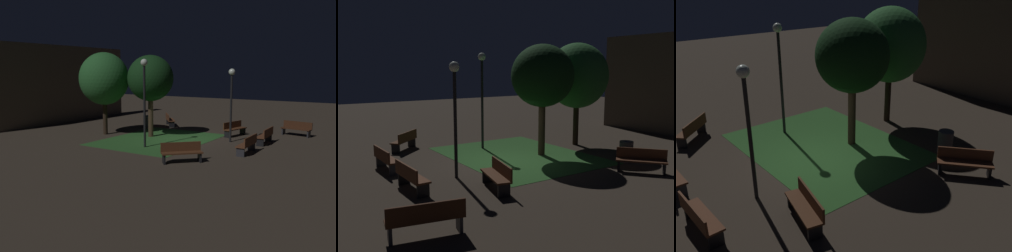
% 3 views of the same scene
% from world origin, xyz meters
% --- Properties ---
extents(ground_plane, '(60.00, 60.00, 0.00)m').
position_xyz_m(ground_plane, '(0.00, 0.00, 0.00)').
color(ground_plane, '#3D3328').
extents(grass_lawn, '(7.20, 5.53, 0.01)m').
position_xyz_m(grass_lawn, '(-0.70, 1.10, 0.01)').
color(grass_lawn, '#2D6028').
rests_on(grass_lawn, ground).
extents(bench_path_side, '(1.82, 0.54, 0.88)m').
position_xyz_m(bench_path_side, '(1.40, -4.52, 0.48)').
color(bench_path_side, brown).
rests_on(bench_path_side, ground).
extents(bench_by_lamp, '(1.86, 0.88, 0.88)m').
position_xyz_m(bench_by_lamp, '(2.76, -2.13, 0.48)').
color(bench_by_lamp, '#512D19').
rests_on(bench_by_lamp, ground).
extents(bench_front_right, '(1.70, 1.51, 0.88)m').
position_xyz_m(bench_front_right, '(4.05, 3.39, 0.48)').
color(bench_front_right, brown).
rests_on(bench_front_right, ground).
extents(bench_back_row, '(1.60, 1.62, 0.88)m').
position_xyz_m(bench_back_row, '(-4.57, -2.69, 0.48)').
color(bench_back_row, '#512D19').
rests_on(bench_back_row, ground).
extents(tree_right_canopy, '(3.06, 3.06, 5.08)m').
position_xyz_m(tree_right_canopy, '(-1.03, 4.93, 3.46)').
color(tree_right_canopy, '#2D2116').
rests_on(tree_right_canopy, ground).
extents(tree_back_left, '(2.74, 2.74, 4.88)m').
position_xyz_m(tree_back_left, '(-0.18, 2.04, 3.49)').
color(tree_back_left, '#423021').
rests_on(tree_back_left, ground).
extents(lamp_post_path_center, '(0.36, 0.36, 4.07)m').
position_xyz_m(lamp_post_path_center, '(0.87, -2.67, 2.81)').
color(lamp_post_path_center, black).
rests_on(lamp_post_path_center, ground).
extents(lamp_post_near_wall, '(0.36, 0.36, 4.56)m').
position_xyz_m(lamp_post_near_wall, '(-2.84, 0.54, 3.09)').
color(lamp_post_near_wall, black).
rests_on(lamp_post_near_wall, ground).
extents(trash_bin, '(0.56, 0.56, 0.84)m').
position_xyz_m(trash_bin, '(2.62, 4.31, 0.42)').
color(trash_bin, '#4C4C4C').
rests_on(trash_bin, ground).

